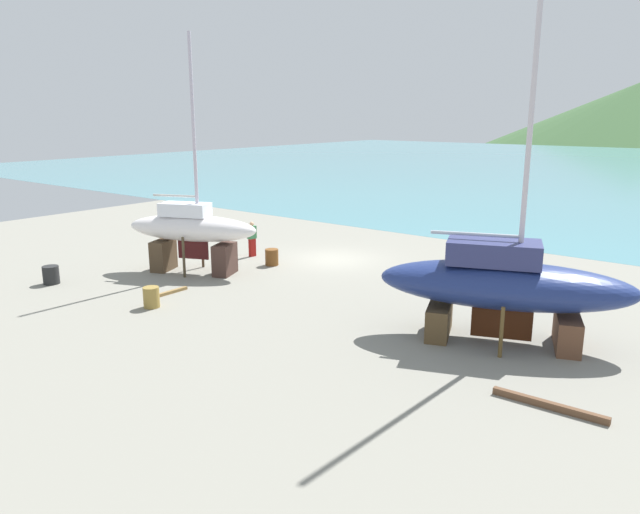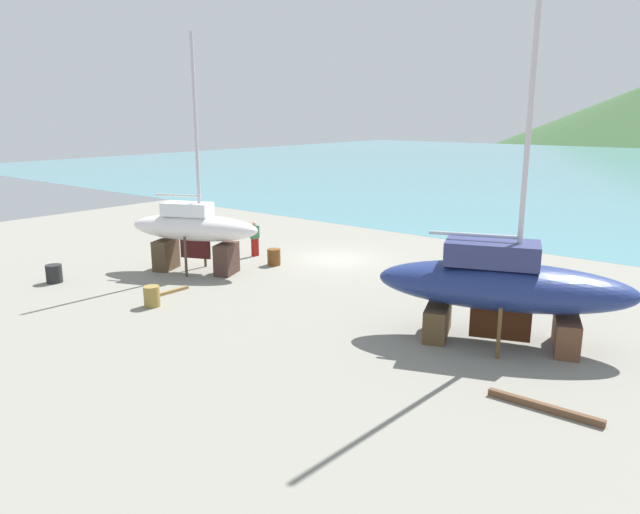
% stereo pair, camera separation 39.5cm
% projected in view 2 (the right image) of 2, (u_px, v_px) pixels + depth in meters
% --- Properties ---
extents(ground_plane, '(47.77, 47.77, 0.00)m').
position_uv_depth(ground_plane, '(280.00, 277.00, 26.53)').
color(ground_plane, gray).
extents(sea_water, '(148.02, 108.68, 0.01)m').
position_uv_depth(sea_water, '(630.00, 170.00, 76.60)').
color(sea_water, teal).
rests_on(sea_water, ground).
extents(sailboat_large_starboard, '(6.30, 3.95, 10.41)m').
position_uv_depth(sailboat_large_starboard, '(194.00, 230.00, 26.97)').
color(sailboat_large_starboard, '#462F28').
rests_on(sailboat_large_starboard, ground).
extents(sailboat_small_center, '(8.17, 5.10, 12.80)m').
position_uv_depth(sailboat_small_center, '(502.00, 285.00, 18.52)').
color(sailboat_small_center, brown).
rests_on(sailboat_small_center, ground).
extents(worker, '(0.25, 0.45, 1.78)m').
position_uv_depth(worker, '(255.00, 238.00, 30.16)').
color(worker, maroon).
rests_on(worker, ground).
extents(barrel_tar_black, '(0.85, 0.85, 0.78)m').
position_uv_depth(barrel_tar_black, '(152.00, 296.00, 22.38)').
color(barrel_tar_black, olive).
rests_on(barrel_tar_black, ground).
extents(barrel_rust_near, '(0.88, 0.88, 0.78)m').
position_uv_depth(barrel_rust_near, '(274.00, 257.00, 28.49)').
color(barrel_rust_near, brown).
rests_on(barrel_rust_near, ground).
extents(barrel_tipped_center, '(0.93, 0.93, 0.77)m').
position_uv_depth(barrel_tipped_center, '(54.00, 274.00, 25.55)').
color(barrel_tipped_center, '#242526').
rests_on(barrel_tipped_center, ground).
extents(barrel_by_slipway, '(0.77, 0.77, 0.93)m').
position_uv_depth(barrel_by_slipway, '(472.00, 253.00, 29.08)').
color(barrel_by_slipway, olive).
rests_on(barrel_by_slipway, ground).
extents(barrel_tipped_right, '(0.81, 0.81, 0.81)m').
position_uv_depth(barrel_tipped_right, '(558.00, 294.00, 22.55)').
color(barrel_tipped_right, '#242528').
rests_on(barrel_tipped_right, ground).
extents(barrel_blue_faded, '(1.04, 1.03, 0.53)m').
position_uv_depth(barrel_blue_faded, '(209.00, 222.00, 38.19)').
color(barrel_blue_faded, '#29251E').
rests_on(barrel_blue_faded, ground).
extents(timber_short_cross, '(2.80, 0.22, 0.18)m').
position_uv_depth(timber_short_cross, '(544.00, 407.00, 14.56)').
color(timber_short_cross, brown).
rests_on(timber_short_cross, ground).
extents(timber_plank_far, '(0.16, 1.60, 0.12)m').
position_uv_depth(timber_plank_far, '(172.00, 291.00, 24.13)').
color(timber_plank_far, olive).
rests_on(timber_plank_far, ground).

